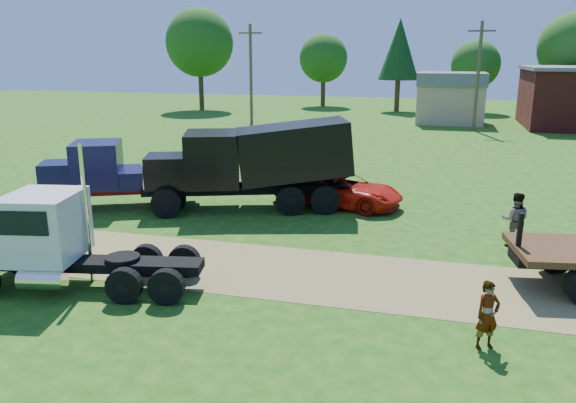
% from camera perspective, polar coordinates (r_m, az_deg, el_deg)
% --- Properties ---
extents(ground, '(140.00, 140.00, 0.00)m').
position_cam_1_polar(ground, '(17.04, 3.71, -7.51)').
color(ground, '#194D10').
rests_on(ground, ground).
extents(dirt_track, '(120.00, 4.20, 0.01)m').
position_cam_1_polar(dirt_track, '(17.04, 3.71, -7.49)').
color(dirt_track, olive).
rests_on(dirt_track, ground).
extents(white_semi_tractor, '(6.86, 3.35, 4.05)m').
position_cam_1_polar(white_semi_tractor, '(17.16, -23.15, -3.66)').
color(white_semi_tractor, black).
rests_on(white_semi_tractor, ground).
extents(black_dump_truck, '(8.88, 5.28, 3.80)m').
position_cam_1_polar(black_dump_truck, '(23.75, -3.27, 4.20)').
color(black_dump_truck, black).
rests_on(black_dump_truck, ground).
extents(navy_truck, '(6.62, 4.63, 2.85)m').
position_cam_1_polar(navy_truck, '(25.16, -17.38, 2.68)').
color(navy_truck, maroon).
rests_on(navy_truck, ground).
extents(orange_pickup, '(5.42, 3.53, 1.39)m').
position_cam_1_polar(orange_pickup, '(24.49, 5.81, 1.14)').
color(orange_pickup, red).
rests_on(orange_pickup, ground).
extents(spectator_a, '(0.70, 0.63, 1.61)m').
position_cam_1_polar(spectator_a, '(13.55, 19.61, -10.83)').
color(spectator_a, '#999999').
rests_on(spectator_a, ground).
extents(spectator_b, '(0.98, 0.79, 1.92)m').
position_cam_1_polar(spectator_b, '(20.66, 22.07, -1.75)').
color(spectator_b, '#999999').
rests_on(spectator_b, ground).
extents(tan_shed, '(6.20, 5.40, 4.70)m').
position_cam_1_polar(tan_shed, '(55.63, 16.16, 10.14)').
color(tan_shed, tan).
rests_on(tan_shed, ground).
extents(utility_poles, '(42.20, 0.28, 9.00)m').
position_cam_1_polar(utility_poles, '(50.59, 18.74, 12.13)').
color(utility_poles, brown).
rests_on(utility_poles, ground).
extents(tree_row, '(60.19, 15.15, 11.41)m').
position_cam_1_polar(tree_row, '(64.44, 12.61, 14.70)').
color(tree_row, '#321F14').
rests_on(tree_row, ground).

